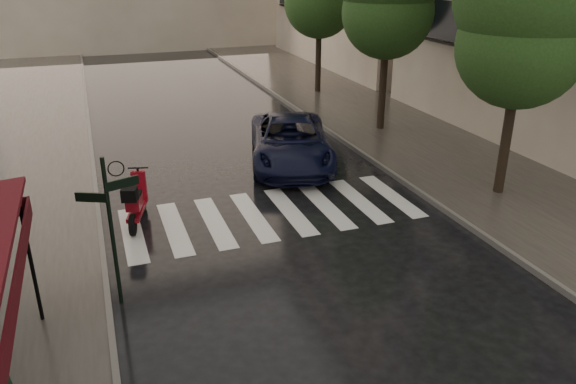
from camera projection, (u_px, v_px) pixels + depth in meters
sidewalk_far at (396, 127)px, 22.66m from camera, size 5.50×60.00×0.12m
curb_near at (93, 160)px, 19.02m from camera, size 0.12×60.00×0.16m
curb_far at (333, 134)px, 21.78m from camera, size 0.12×60.00×0.16m
crosswalk at (272, 213)px, 15.21m from camera, size 7.85×3.20×0.01m
signpost at (111, 220)px, 10.61m from camera, size 1.17×0.29×3.10m
tree_near at (527, 4)px, 14.34m from camera, size 3.80×3.80×7.99m
scooter at (136, 202)px, 14.42m from camera, size 0.84×1.93×1.30m
parked_car at (291, 141)px, 18.64m from camera, size 3.94×6.01×1.54m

